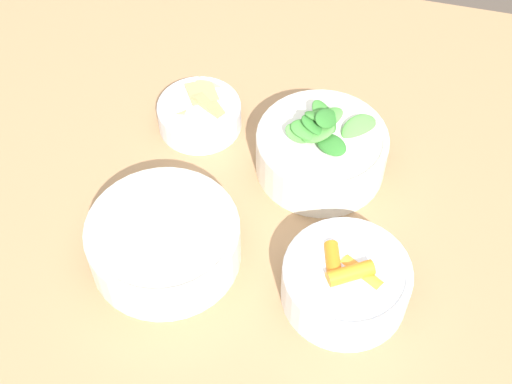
% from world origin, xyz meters
% --- Properties ---
extents(dining_table, '(1.30, 1.09, 0.72)m').
position_xyz_m(dining_table, '(0.00, 0.00, 0.63)').
color(dining_table, '#99724C').
rests_on(dining_table, ground_plane).
extents(bowl_carrots, '(0.16, 0.16, 0.07)m').
position_xyz_m(bowl_carrots, '(-0.15, 0.08, 0.76)').
color(bowl_carrots, silver).
rests_on(bowl_carrots, dining_table).
extents(bowl_greens, '(0.18, 0.18, 0.12)m').
position_xyz_m(bowl_greens, '(-0.09, -0.12, 0.76)').
color(bowl_greens, silver).
rests_on(bowl_greens, dining_table).
extents(bowl_beans_hotdog, '(0.19, 0.19, 0.07)m').
position_xyz_m(bowl_beans_hotdog, '(0.08, 0.08, 0.75)').
color(bowl_beans_hotdog, silver).
rests_on(bowl_beans_hotdog, dining_table).
extents(bowl_cookies, '(0.12, 0.12, 0.05)m').
position_xyz_m(bowl_cookies, '(0.10, -0.16, 0.75)').
color(bowl_cookies, silver).
rests_on(bowl_cookies, dining_table).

